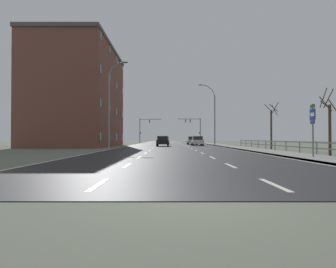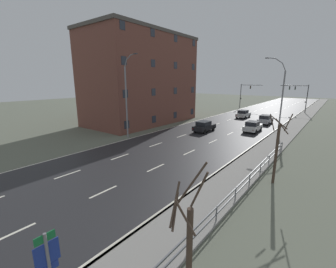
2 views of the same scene
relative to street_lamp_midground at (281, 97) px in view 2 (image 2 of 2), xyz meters
The scene contains 15 objects.
ground_plane 9.66m from the street_lamp_midground, 155.08° to the left, with size 160.00×160.00×0.12m.
road_asphalt_strip 17.86m from the street_lamp_midground, 115.61° to the left, with size 14.00×120.00×0.03m.
sidewalk_right 16.28m from the street_lamp_midground, 86.17° to the left, with size 3.00×120.00×0.12m.
guardrail 25.30m from the street_lamp_midground, 84.35° to the right, with size 0.07×31.70×1.00m.
street_lamp_midground is the anchor object (origin of this frame).
street_lamp_left_bank 21.23m from the street_lamp_midground, 134.40° to the right, with size 2.32×0.24×10.52m.
traffic_signal_right 25.33m from the street_lamp_midground, 92.12° to the left, with size 5.92×0.36×6.48m.
traffic_signal_left 30.03m from the street_lamp_midground, 118.37° to the left, with size 5.68×0.36×6.48m.
car_distant 13.92m from the street_lamp_midground, 130.19° to the left, with size 1.88×4.12×1.57m.
car_near_left 8.08m from the street_lamp_midground, 117.99° to the left, with size 1.87×4.12×1.57m.
car_far_right 5.48m from the street_lamp_midground, 152.31° to the right, with size 1.89×4.13×1.57m.
car_near_right 11.35m from the street_lamp_midground, 145.84° to the right, with size 1.90×4.13×1.57m.
brick_building 22.37m from the street_lamp_midground, 165.49° to the right, with size 10.65×19.93×15.22m.
bare_tree_near 29.82m from the street_lamp_midground, 82.89° to the right, with size 1.08×1.33×4.98m.
bare_tree_mid 18.41m from the street_lamp_midground, 78.44° to the right, with size 1.52×1.61×5.24m.
Camera 2 is at (14.17, 10.07, 7.34)m, focal length 23.73 mm.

